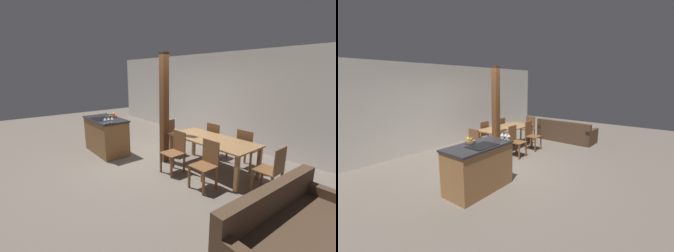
# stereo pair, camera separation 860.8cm
# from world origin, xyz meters

# --- Properties ---
(ground_plane) EXTENTS (16.00, 16.00, 0.00)m
(ground_plane) POSITION_xyz_m (0.00, 0.00, 0.00)
(ground_plane) COLOR #665B51
(wall_back) EXTENTS (11.20, 0.08, 2.70)m
(wall_back) POSITION_xyz_m (0.00, 2.73, 1.35)
(wall_back) COLOR silver
(wall_back) RESTS_ON ground_plane
(kitchen_island) EXTENTS (1.42, 0.71, 0.94)m
(kitchen_island) POSITION_xyz_m (-1.18, -0.49, 0.47)
(kitchen_island) COLOR olive
(kitchen_island) RESTS_ON ground_plane
(fruit_bowl) EXTENTS (0.20, 0.20, 0.12)m
(fruit_bowl) POSITION_xyz_m (-1.19, -0.27, 0.99)
(fruit_bowl) COLOR #99704C
(fruit_bowl) RESTS_ON kitchen_island
(wine_glass_near) EXTENTS (0.08, 0.08, 0.13)m
(wine_glass_near) POSITION_xyz_m (-0.55, -0.77, 1.04)
(wine_glass_near) COLOR silver
(wine_glass_near) RESTS_ON kitchen_island
(wine_glass_middle) EXTENTS (0.08, 0.08, 0.13)m
(wine_glass_middle) POSITION_xyz_m (-0.55, -0.68, 1.04)
(wine_glass_middle) COLOR silver
(wine_glass_middle) RESTS_ON kitchen_island
(wine_glass_far) EXTENTS (0.08, 0.08, 0.13)m
(wine_glass_far) POSITION_xyz_m (-0.55, -0.59, 1.04)
(wine_glass_far) COLOR silver
(wine_glass_far) RESTS_ON kitchen_island
(dining_table) EXTENTS (1.94, 0.89, 0.72)m
(dining_table) POSITION_xyz_m (1.38, 0.79, 0.63)
(dining_table) COLOR olive
(dining_table) RESTS_ON ground_plane
(dining_chair_near_left) EXTENTS (0.40, 0.40, 0.90)m
(dining_chair_near_left) POSITION_xyz_m (0.95, 0.11, 0.48)
(dining_chair_near_left) COLOR brown
(dining_chair_near_left) RESTS_ON ground_plane
(dining_chair_near_right) EXTENTS (0.40, 0.40, 0.90)m
(dining_chair_near_right) POSITION_xyz_m (1.82, 0.11, 0.48)
(dining_chair_near_right) COLOR brown
(dining_chair_near_right) RESTS_ON ground_plane
(dining_chair_far_left) EXTENTS (0.40, 0.40, 0.90)m
(dining_chair_far_left) POSITION_xyz_m (0.95, 1.46, 0.48)
(dining_chair_far_left) COLOR brown
(dining_chair_far_left) RESTS_ON ground_plane
(dining_chair_far_right) EXTENTS (0.40, 0.40, 0.90)m
(dining_chair_far_right) POSITION_xyz_m (1.82, 1.46, 0.48)
(dining_chair_far_right) COLOR brown
(dining_chair_far_right) RESTS_ON ground_plane
(dining_chair_head_end) EXTENTS (0.40, 0.40, 0.90)m
(dining_chair_head_end) POSITION_xyz_m (0.04, 0.79, 0.48)
(dining_chair_head_end) COLOR brown
(dining_chair_head_end) RESTS_ON ground_plane
(dining_chair_foot_end) EXTENTS (0.40, 0.40, 0.90)m
(dining_chair_foot_end) POSITION_xyz_m (2.72, 0.79, 0.48)
(dining_chair_foot_end) COLOR brown
(dining_chair_foot_end) RESTS_ON ground_plane
(couch) EXTENTS (0.92, 2.07, 0.77)m
(couch) POSITION_xyz_m (3.54, -0.32, 0.26)
(couch) COLOR #473323
(couch) RESTS_ON ground_plane
(timber_post) EXTENTS (0.16, 0.16, 2.55)m
(timber_post) POSITION_xyz_m (0.31, 0.32, 1.27)
(timber_post) COLOR brown
(timber_post) RESTS_ON ground_plane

